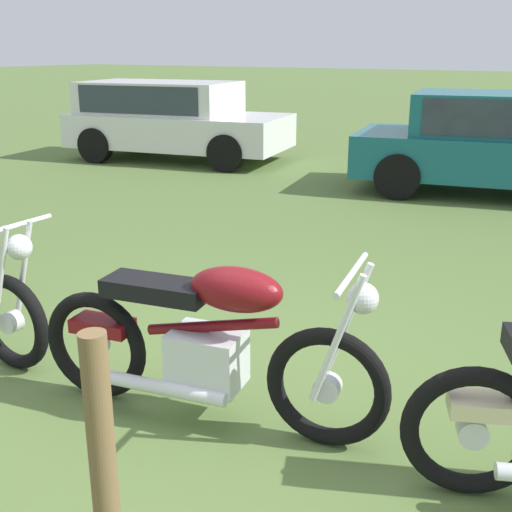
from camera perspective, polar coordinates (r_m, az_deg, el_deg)
ground_plane at (r=3.89m, az=-4.60°, el=-13.68°), size 120.00×120.00×0.00m
motorcycle_maroon at (r=3.61m, az=-4.34°, el=-7.61°), size 2.08×0.77×1.02m
car_white at (r=12.50m, az=-7.60°, el=12.25°), size 4.27×2.55×1.43m
car_teal at (r=9.96m, az=20.96°, el=9.63°), size 4.47×2.58×1.43m
fence_post_wooden at (r=2.55m, az=-13.28°, el=-18.01°), size 0.10×0.10×1.11m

